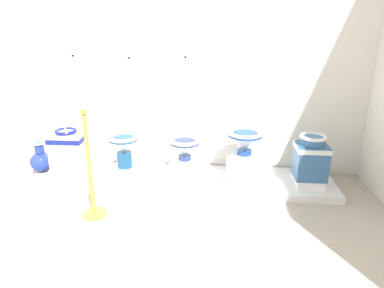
{
  "coord_description": "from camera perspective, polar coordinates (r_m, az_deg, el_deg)",
  "views": [
    {
      "loc": [
        2.38,
        -0.96,
        1.71
      ],
      "look_at": [
        2.11,
        2.55,
        0.49
      ],
      "focal_mm": 31.63,
      "sensor_mm": 36.0,
      "label": 1
    }
  ],
  "objects": [
    {
      "name": "antique_toilet_squat_floral",
      "position": [
        3.81,
        19.41,
        -1.95
      ],
      "size": [
        0.33,
        0.32,
        0.48
      ],
      "color": "#356396",
      "rests_on": "plinth_block_squat_floral"
    },
    {
      "name": "antique_toilet_pale_glazed",
      "position": [
        4.03,
        -20.2,
        -0.49
      ],
      "size": [
        0.37,
        0.26,
        0.41
      ],
      "color": "#A6ABD1",
      "rests_on": "plinth_block_pale_glazed"
    },
    {
      "name": "plinth_block_tall_cobalt",
      "position": [
        3.93,
        -11.11,
        -5.15
      ],
      "size": [
        0.3,
        0.4,
        0.07
      ],
      "primitive_type": "cube",
      "color": "white",
      "rests_on": "display_platform"
    },
    {
      "name": "display_platform",
      "position": [
        3.9,
        -1.0,
        -6.14
      ],
      "size": [
        3.3,
        0.75,
        0.08
      ],
      "primitive_type": "cube",
      "color": "white",
      "rests_on": "ground_plane"
    },
    {
      "name": "plinth_block_slender_white",
      "position": [
        3.81,
        -1.19,
        -4.74
      ],
      "size": [
        0.37,
        0.36,
        0.17
      ],
      "primitive_type": "cube",
      "color": "white",
      "rests_on": "display_platform"
    },
    {
      "name": "antique_toilet_tall_cobalt",
      "position": [
        3.81,
        -11.42,
        -0.71
      ],
      "size": [
        0.34,
        0.34,
        0.44
      ],
      "color": "white",
      "rests_on": "plinth_block_tall_cobalt"
    },
    {
      "name": "plinth_block_squat_floral",
      "position": [
        3.92,
        18.95,
        -5.83
      ],
      "size": [
        0.29,
        0.35,
        0.08
      ],
      "primitive_type": "cube",
      "color": "white",
      "rests_on": "display_platform"
    },
    {
      "name": "plinth_block_central_ornate",
      "position": [
        3.85,
        8.65,
        -4.23
      ],
      "size": [
        0.38,
        0.31,
        0.23
      ],
      "primitive_type": "cube",
      "color": "white",
      "rests_on": "display_platform"
    },
    {
      "name": "info_placard_second",
      "position": [
        4.04,
        -9.99,
        13.56
      ],
      "size": [
        0.14,
        0.01,
        0.13
      ],
      "color": "white"
    },
    {
      "name": "info_placard_third",
      "position": [
        3.93,
        -0.48,
        13.82
      ],
      "size": [
        0.14,
        0.01,
        0.14
      ],
      "color": "white"
    },
    {
      "name": "antique_toilet_central_ornate",
      "position": [
        3.73,
        8.9,
        0.39
      ],
      "size": [
        0.39,
        0.39,
        0.34
      ],
      "color": "silver",
      "rests_on": "plinth_block_central_ornate"
    },
    {
      "name": "stanchion_post_near_left",
      "position": [
        3.29,
        -16.65,
        -6.25
      ],
      "size": [
        0.23,
        0.23,
        1.05
      ],
      "color": "gold",
      "rests_on": "ground_plane"
    },
    {
      "name": "info_placard_first",
      "position": [
        4.25,
        -18.87,
        13.28
      ],
      "size": [
        0.13,
        0.01,
        0.16
      ],
      "color": "white"
    },
    {
      "name": "plinth_block_pale_glazed",
      "position": [
        4.13,
        -19.75,
        -4.16
      ],
      "size": [
        0.33,
        0.33,
        0.14
      ],
      "primitive_type": "cube",
      "color": "white",
      "rests_on": "display_platform"
    },
    {
      "name": "decorative_vase_spare",
      "position": [
        4.51,
        -24.06,
        -2.59
      ],
      "size": [
        0.26,
        0.26,
        0.41
      ],
      "color": "white",
      "rests_on": "ground_plane"
    },
    {
      "name": "antique_toilet_slender_white",
      "position": [
        3.71,
        -1.22,
        -0.68
      ],
      "size": [
        0.34,
        0.34,
        0.31
      ],
      "color": "white",
      "rests_on": "plinth_block_slender_white"
    },
    {
      "name": "wall_back",
      "position": [
        3.96,
        -0.52,
        15.17
      ],
      "size": [
        4.29,
        0.06,
        2.87
      ],
      "primitive_type": "cube",
      "color": "white",
      "rests_on": "ground_plane"
    }
  ]
}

